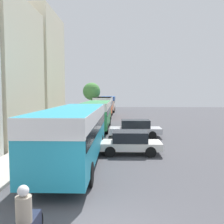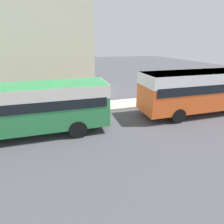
{
  "view_description": "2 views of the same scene",
  "coord_description": "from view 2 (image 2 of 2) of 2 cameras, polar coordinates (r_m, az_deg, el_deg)",
  "views": [
    {
      "loc": [
        0.53,
        -5.82,
        3.78
      ],
      "look_at": [
        -0.41,
        26.06,
        1.3
      ],
      "focal_mm": 40.0,
      "sensor_mm": 36.0,
      "label": 1
    },
    {
      "loc": [
        8.12,
        22.26,
        4.9
      ],
      "look_at": [
        -1.2,
        24.94,
        1.07
      ],
      "focal_mm": 28.0,
      "sensor_mm": 36.0,
      "label": 2
    }
  ],
  "objects": [
    {
      "name": "building_far_terrace",
      "position": [
        17.74,
        -21.57,
        24.04
      ],
      "size": [
        6.7,
        7.58,
        12.16
      ],
      "color": "beige",
      "rests_on": "ground_plane"
    },
    {
      "name": "bus_third_in_line",
      "position": [
        14.56,
        29.31,
        7.37
      ],
      "size": [
        2.49,
        10.37,
        3.09
      ],
      "color": "#EA5B23",
      "rests_on": "ground_plane"
    },
    {
      "name": "pedestrian_near_curb",
      "position": [
        13.83,
        -20.35,
        3.97
      ],
      "size": [
        0.36,
        0.36,
        1.72
      ],
      "color": "#232838",
      "rests_on": "sidewalk"
    },
    {
      "name": "bus_following",
      "position": [
        10.58,
        -28.37,
        2.24
      ],
      "size": [
        2.49,
        9.61,
        2.86
      ],
      "color": "#2D8447",
      "rests_on": "ground_plane"
    }
  ]
}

